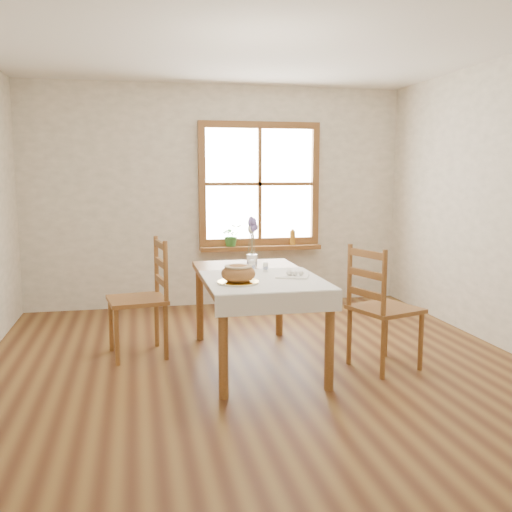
{
  "coord_description": "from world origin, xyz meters",
  "views": [
    {
      "loc": [
        -0.96,
        -4.24,
        1.57
      ],
      "look_at": [
        0.0,
        0.3,
        0.9
      ],
      "focal_mm": 40.0,
      "sensor_mm": 36.0,
      "label": 1
    }
  ],
  "objects_px": {
    "bread_plate": "(238,282)",
    "flower_vase": "(252,261)",
    "chair_right": "(385,307)",
    "chair_left": "(137,298)",
    "dining_table": "(256,284)"
  },
  "relations": [
    {
      "from": "bread_plate",
      "to": "chair_left",
      "type": "bearing_deg",
      "value": 133.16
    },
    {
      "from": "chair_left",
      "to": "flower_vase",
      "type": "bearing_deg",
      "value": 79.7
    },
    {
      "from": "chair_right",
      "to": "bread_plate",
      "type": "xyz_separation_m",
      "value": [
        -1.22,
        -0.07,
        0.26
      ]
    },
    {
      "from": "dining_table",
      "to": "bread_plate",
      "type": "bearing_deg",
      "value": -117.96
    },
    {
      "from": "flower_vase",
      "to": "chair_right",
      "type": "bearing_deg",
      "value": -36.24
    },
    {
      "from": "dining_table",
      "to": "flower_vase",
      "type": "xyz_separation_m",
      "value": [
        0.04,
        0.35,
        0.14
      ]
    },
    {
      "from": "chair_left",
      "to": "bread_plate",
      "type": "xyz_separation_m",
      "value": [
        0.75,
        -0.8,
        0.26
      ]
    },
    {
      "from": "bread_plate",
      "to": "flower_vase",
      "type": "distance_m",
      "value": 0.82
    },
    {
      "from": "chair_left",
      "to": "bread_plate",
      "type": "distance_m",
      "value": 1.12
    },
    {
      "from": "chair_right",
      "to": "flower_vase",
      "type": "bearing_deg",
      "value": 35.25
    },
    {
      "from": "flower_vase",
      "to": "chair_left",
      "type": "bearing_deg",
      "value": 178.54
    },
    {
      "from": "chair_left",
      "to": "bread_plate",
      "type": "height_order",
      "value": "chair_left"
    },
    {
      "from": "dining_table",
      "to": "chair_left",
      "type": "relative_size",
      "value": 1.57
    },
    {
      "from": "bread_plate",
      "to": "flower_vase",
      "type": "relative_size",
      "value": 2.87
    },
    {
      "from": "dining_table",
      "to": "flower_vase",
      "type": "relative_size",
      "value": 15.26
    }
  ]
}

